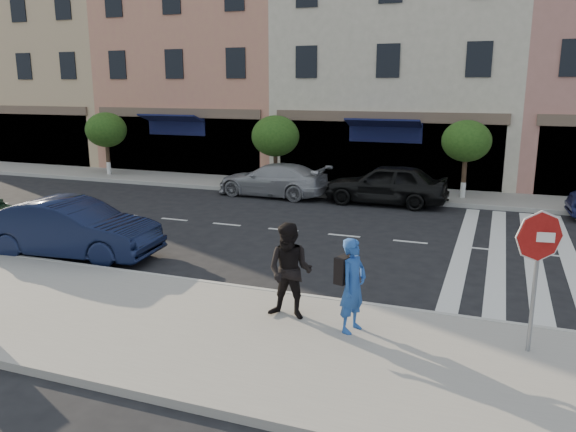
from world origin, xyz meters
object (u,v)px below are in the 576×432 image
at_px(car_far_left, 273,180).
at_px(photographer, 353,285).
at_px(stop_sign, 538,250).
at_px(car_near_mid, 72,229).
at_px(car_far_mid, 386,184).
at_px(walker, 290,271).

bearing_deg(car_far_left, photographer, 31.97).
distance_m(stop_sign, car_near_mid, 11.39).
height_order(stop_sign, photographer, stop_sign).
bearing_deg(car_near_mid, car_far_mid, -39.38).
xyz_separation_m(stop_sign, walker, (-4.21, -0.08, -0.83)).
bearing_deg(stop_sign, car_near_mid, 161.44).
distance_m(stop_sign, walker, 4.29).
bearing_deg(walker, stop_sign, 0.67).
bearing_deg(photographer, walker, 100.87).
distance_m(photographer, car_far_mid, 12.09).
bearing_deg(car_near_mid, car_far_left, -16.08).
distance_m(stop_sign, car_far_mid, 12.67).
relative_size(photographer, car_far_left, 0.37).
height_order(walker, car_far_left, walker).
height_order(stop_sign, car_near_mid, stop_sign).
bearing_deg(car_near_mid, stop_sign, -105.84).
height_order(photographer, car_far_left, photographer).
bearing_deg(car_near_mid, walker, -112.27).
relative_size(car_near_mid, car_far_left, 1.01).
bearing_deg(walker, car_near_mid, 163.10).
distance_m(walker, car_near_mid, 7.26).
bearing_deg(walker, photographer, -7.76).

